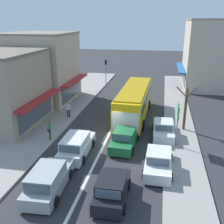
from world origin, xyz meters
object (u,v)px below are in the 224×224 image
at_px(traffic_light_downstreet, 106,69).
at_px(pedestrian_browsing_midblock, 68,109).
at_px(directional_road_sign, 178,115).
at_px(wagon_behind_bus_mid, 48,180).
at_px(parked_sedan_kerb_second, 163,129).
at_px(hatchback_adjacent_lane_trail, 112,189).
at_px(parked_sedan_kerb_front, 158,161).
at_px(pedestrian_with_handbag_near, 49,129).
at_px(city_bus, 134,100).
at_px(wagon_queue_far_back, 76,146).
at_px(sedan_queue_gap_filler, 124,139).
at_px(street_tree_right, 185,109).

height_order(traffic_light_downstreet, pedestrian_browsing_midblock, traffic_light_downstreet).
bearing_deg(directional_road_sign, traffic_light_downstreet, 118.22).
bearing_deg(wagon_behind_bus_mid, parked_sedan_kerb_second, 54.38).
distance_m(hatchback_adjacent_lane_trail, parked_sedan_kerb_second, 9.68).
relative_size(parked_sedan_kerb_front, pedestrian_with_handbag_near, 2.59).
bearing_deg(parked_sedan_kerb_second, wagon_behind_bus_mid, -125.62).
distance_m(city_bus, wagon_queue_far_back, 9.43).
bearing_deg(directional_road_sign, parked_sedan_kerb_front, -108.98).
xyz_separation_m(hatchback_adjacent_lane_trail, sedan_queue_gap_filler, (-0.29, 6.67, -0.05)).
bearing_deg(sedan_queue_gap_filler, pedestrian_with_handbag_near, -178.41).
distance_m(city_bus, hatchback_adjacent_lane_trail, 13.46).
xyz_separation_m(wagon_queue_far_back, sedan_queue_gap_filler, (3.34, 1.99, -0.08)).
bearing_deg(wagon_behind_bus_mid, traffic_light_downstreet, 94.42).
distance_m(city_bus, street_tree_right, 5.45).
bearing_deg(directional_road_sign, hatchback_adjacent_lane_trail, -116.99).
height_order(city_bus, parked_sedan_kerb_second, city_bus).
bearing_deg(sedan_queue_gap_filler, parked_sedan_kerb_front, -47.56).
height_order(sedan_queue_gap_filler, street_tree_right, street_tree_right).
bearing_deg(wagon_behind_bus_mid, sedan_queue_gap_filler, 61.67).
relative_size(street_tree_right, pedestrian_browsing_midblock, 2.71).
bearing_deg(hatchback_adjacent_lane_trail, street_tree_right, 67.25).
xyz_separation_m(sedan_queue_gap_filler, parked_sedan_kerb_second, (3.05, 2.62, 0.00)).
relative_size(traffic_light_downstreet, street_tree_right, 0.95).
bearing_deg(pedestrian_with_handbag_near, wagon_behind_bus_mid, -67.10).
bearing_deg(hatchback_adjacent_lane_trail, sedan_queue_gap_filler, 92.48).
distance_m(sedan_queue_gap_filler, pedestrian_browsing_midblock, 8.42).
bearing_deg(wagon_behind_bus_mid, street_tree_right, 52.21).
bearing_deg(street_tree_right, parked_sedan_kerb_front, -106.18).
bearing_deg(directional_road_sign, city_bus, 123.63).
bearing_deg(sedan_queue_gap_filler, hatchback_adjacent_lane_trail, -87.52).
bearing_deg(pedestrian_with_handbag_near, directional_road_sign, 4.85).
bearing_deg(pedestrian_browsing_midblock, parked_sedan_kerb_second, -15.16).
relative_size(wagon_queue_far_back, pedestrian_browsing_midblock, 2.77).
xyz_separation_m(wagon_behind_bus_mid, pedestrian_browsing_midblock, (-3.03, 11.82, 0.32)).
distance_m(street_tree_right, pedestrian_browsing_midblock, 11.55).
relative_size(wagon_behind_bus_mid, directional_road_sign, 1.27).
height_order(parked_sedan_kerb_second, traffic_light_downstreet, traffic_light_downstreet).
distance_m(sedan_queue_gap_filler, parked_sedan_kerb_second, 4.02).
xyz_separation_m(city_bus, wagon_queue_far_back, (-3.36, -8.74, -1.14)).
bearing_deg(pedestrian_with_handbag_near, parked_sedan_kerb_front, -17.49).
xyz_separation_m(sedan_queue_gap_filler, traffic_light_downstreet, (-5.49, 18.46, 2.19)).
bearing_deg(parked_sedan_kerb_front, parked_sedan_kerb_second, 87.10).
xyz_separation_m(wagon_queue_far_back, parked_sedan_kerb_front, (6.10, -1.03, -0.08)).
bearing_deg(wagon_behind_bus_mid, parked_sedan_kerb_front, 29.51).
xyz_separation_m(wagon_behind_bus_mid, hatchback_adjacent_lane_trail, (3.84, -0.07, -0.04)).
distance_m(wagon_behind_bus_mid, parked_sedan_kerb_front, 7.26).
height_order(city_bus, wagon_behind_bus_mid, city_bus).
relative_size(sedan_queue_gap_filler, parked_sedan_kerb_second, 1.00).
xyz_separation_m(parked_sedan_kerb_front, traffic_light_downstreet, (-8.25, 21.48, 2.19)).
xyz_separation_m(parked_sedan_kerb_front, parked_sedan_kerb_second, (0.29, 5.64, 0.00)).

